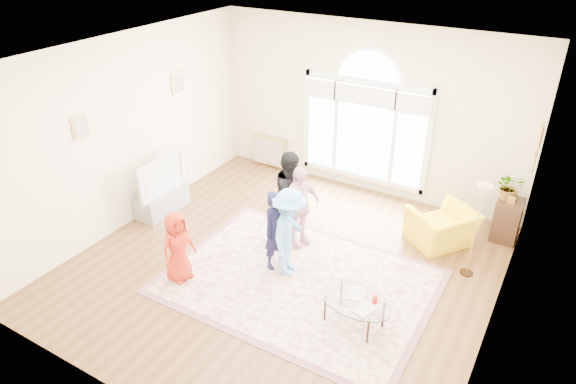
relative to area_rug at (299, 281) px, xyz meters
The scene contains 18 objects.
ground 0.47m from the area_rug, 149.04° to the left, with size 6.00×6.00×0.00m, color #56351A.
room_shell 3.47m from the area_rug, 97.32° to the left, with size 6.00×6.00×6.00m.
area_rug is the anchor object (origin of this frame).
rug_border 0.00m from the area_rug, ahead, with size 3.80×2.80×0.01m, color #89555E.
tv_console 3.21m from the area_rug, behind, with size 0.45×1.00×0.42m, color #909398.
television 3.28m from the area_rug, behind, with size 0.18×1.17×0.67m.
coffee_table 1.19m from the area_rug, 20.84° to the right, with size 1.13×0.82×0.54m.
armchair 2.56m from the area_rug, 53.89° to the left, with size 0.96×0.84×0.63m, color yellow.
side_cabinet 3.67m from the area_rug, 49.39° to the left, with size 0.40×0.50×0.70m, color black.
floor_lamp 2.85m from the area_rug, 35.21° to the left, with size 0.30×0.30×1.51m.
plant_pedestal 3.64m from the area_rug, 50.65° to the left, with size 0.20×0.20×0.70m, color white.
potted_plant 3.74m from the area_rug, 50.65° to the left, with size 0.42×0.36×0.46m, color #33722D.
leaning_picture 4.02m from the area_rug, 128.59° to the left, with size 0.80×0.05×0.62m, color tan.
child_red 1.84m from the area_rug, 152.33° to the right, with size 0.54×0.35×1.11m, color #B42713.
child_navy 0.82m from the area_rug, 160.48° to the left, with size 0.46×0.30×1.26m, color #161535.
child_black 1.49m from the area_rug, 124.88° to the left, with size 0.73×0.57×1.50m, color black.
child_pink 1.22m from the area_rug, 119.99° to the left, with size 0.81×0.34×1.38m, color #F3ADC4.
child_blue 0.76m from the area_rug, 150.86° to the left, with size 0.90×0.52×1.39m, color #62AAE6.
Camera 1 is at (3.31, -5.51, 4.79)m, focal length 32.00 mm.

